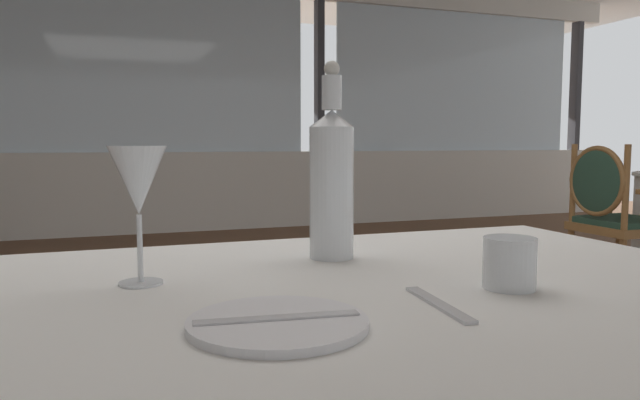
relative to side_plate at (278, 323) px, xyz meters
The scene contains 9 objects.
ground_plane 1.80m from the side_plate, 78.10° to the left, with size 15.09×15.09×0.00m, color brown.
window_wall_far 5.89m from the side_plate, 86.71° to the left, with size 11.61×0.14×2.80m.
side_plate is the anchor object (origin of this frame).
butter_knife 0.01m from the side_plate, ahead, with size 0.19×0.02×0.00m, color silver.
dinner_fork 0.22m from the side_plate, ahead, with size 0.17×0.02×0.00m, color silver.
water_bottle 0.44m from the side_plate, 60.54° to the left, with size 0.08×0.08×0.35m.
wine_glass 0.33m from the side_plate, 116.35° to the left, with size 0.08×0.08×0.20m.
water_tumbler 0.37m from the side_plate, ahead, with size 0.07×0.07×0.07m, color white.
dining_chair_2_1 3.44m from the side_plate, 38.33° to the left, with size 0.47×0.54×0.94m.
Camera 1 is at (-0.52, -2.23, 0.95)m, focal length 33.65 mm.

